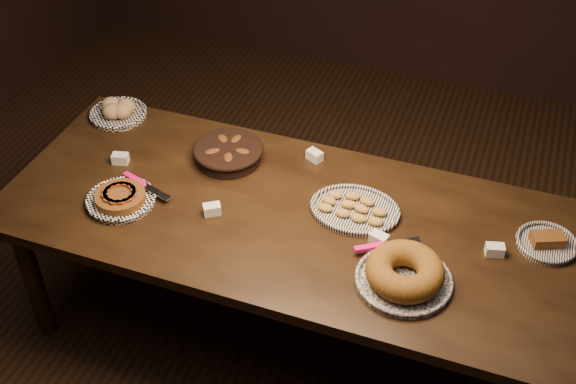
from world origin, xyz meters
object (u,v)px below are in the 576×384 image
(apple_tart_plate, at_px, (121,198))
(madeleine_platter, at_px, (354,209))
(bundt_cake_plate, at_px, (404,274))
(buffet_table, at_px, (290,227))

(apple_tart_plate, height_order, madeleine_platter, apple_tart_plate)
(madeleine_platter, xyz_separation_m, bundt_cake_plate, (0.28, -0.31, 0.03))
(madeleine_platter, bearing_deg, buffet_table, -173.30)
(apple_tart_plate, bearing_deg, madeleine_platter, 39.95)
(apple_tart_plate, xyz_separation_m, bundt_cake_plate, (1.20, -0.04, 0.03))
(buffet_table, height_order, bundt_cake_plate, bundt_cake_plate)
(buffet_table, xyz_separation_m, bundt_cake_plate, (0.52, -0.21, 0.12))
(apple_tart_plate, relative_size, madeleine_platter, 0.94)
(buffet_table, distance_m, bundt_cake_plate, 0.57)
(buffet_table, relative_size, apple_tart_plate, 7.00)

